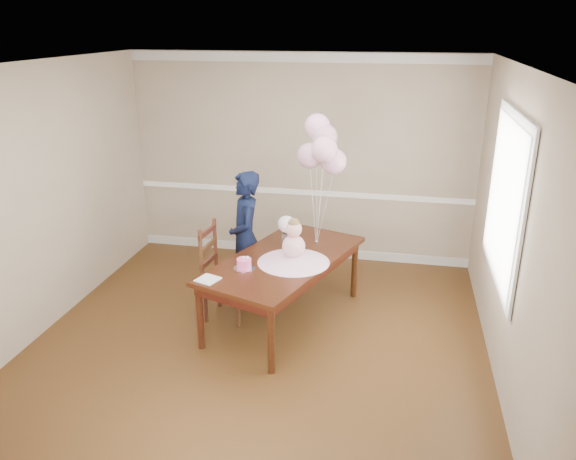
{
  "coord_description": "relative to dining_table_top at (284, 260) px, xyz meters",
  "views": [
    {
      "loc": [
        1.27,
        -4.6,
        3.05
      ],
      "look_at": [
        0.21,
        0.65,
        1.05
      ],
      "focal_mm": 35.0,
      "sensor_mm": 36.0,
      "label": 1
    }
  ],
  "objects": [
    {
      "name": "balloon_ribbon_e",
      "position": [
        0.35,
        0.49,
        0.42
      ],
      "size": [
        0.15,
        0.02,
        0.76
      ],
      "primitive_type": "cylinder",
      "rotation": [
        -0.09,
        0.17,
        -0.34
      ],
      "color": "silver",
      "rests_on": "balloon_weight"
    },
    {
      "name": "crown_molding",
      "position": [
        -0.16,
        1.83,
        1.92
      ],
      "size": [
        4.5,
        0.02,
        0.12
      ],
      "primitive_type": "cube",
      "color": "silver",
      "rests_on": "wall_back"
    },
    {
      "name": "chair_slat_low",
      "position": [
        -0.82,
        -0.03,
        -0.07
      ],
      "size": [
        0.06,
        0.41,
        0.05
      ],
      "primitive_type": "cube",
      "rotation": [
        0.0,
        0.0,
        -0.08
      ],
      "color": "#3B1810",
      "rests_on": "dining_chair_seat"
    },
    {
      "name": "chair_slat_top",
      "position": [
        -0.82,
        -0.03,
        0.26
      ],
      "size": [
        0.06,
        0.41,
        0.05
      ],
      "primitive_type": "cube",
      "rotation": [
        0.0,
        0.0,
        -0.08
      ],
      "color": "#34140E",
      "rests_on": "dining_chair_seat"
    },
    {
      "name": "rose_vase_near",
      "position": [
        -0.04,
        0.33,
        0.1
      ],
      "size": [
        0.12,
        0.12,
        0.16
      ],
      "primitive_type": "cylinder",
      "rotation": [
        0.0,
        0.0,
        -0.34
      ],
      "color": "silver",
      "rests_on": "dining_table_top"
    },
    {
      "name": "table_leg_bl",
      "position": [
        -0.09,
        0.98,
        -0.37
      ],
      "size": [
        0.09,
        0.09,
        0.68
      ],
      "primitive_type": "cylinder",
      "rotation": [
        0.0,
        0.0,
        -0.34
      ],
      "color": "black",
      "rests_on": "floor"
    },
    {
      "name": "table_apron",
      "position": [
        -0.0,
        0.0,
        -0.07
      ],
      "size": [
        1.45,
        2.04,
        0.1
      ],
      "primitive_type": "cube",
      "rotation": [
        0.0,
        0.0,
        -0.34
      ],
      "color": "black",
      "rests_on": "table_leg_fl"
    },
    {
      "name": "balloon_d",
      "position": [
        0.24,
        0.61,
        1.29
      ],
      "size": [
        0.27,
        0.27,
        0.27
      ],
      "primitive_type": "sphere",
      "color": "#FFB4DA",
      "rests_on": "balloon_ribbon_d"
    },
    {
      "name": "chair_rail_trim",
      "position": [
        -0.16,
        1.83,
        0.19
      ],
      "size": [
        4.5,
        0.02,
        0.07
      ],
      "primitive_type": "cube",
      "color": "white",
      "rests_on": "wall_back"
    },
    {
      "name": "wall_back",
      "position": [
        -0.16,
        1.84,
        0.64
      ],
      "size": [
        4.5,
        0.02,
        2.7
      ],
      "primitive_type": "cube",
      "color": "tan",
      "rests_on": "floor"
    },
    {
      "name": "window_blinds",
      "position": [
        2.05,
        -0.16,
        0.84
      ],
      "size": [
        0.01,
        1.5,
        1.4
      ],
      "primitive_type": "cube",
      "color": "white",
      "rests_on": "wall_right"
    },
    {
      "name": "napkin",
      "position": [
        -0.6,
        -0.67,
        0.03
      ],
      "size": [
        0.25,
        0.25,
        0.01
      ],
      "primitive_type": "cube",
      "rotation": [
        0.0,
        0.0,
        -0.34
      ],
      "color": "white",
      "rests_on": "dining_table_top"
    },
    {
      "name": "balloon_ribbon_c",
      "position": [
        0.3,
        0.52,
        0.54
      ],
      "size": [
        0.05,
        0.08,
        1.01
      ],
      "primitive_type": "cylinder",
      "rotation": [
        -0.09,
        0.02,
        -0.34
      ],
      "color": "white",
      "rests_on": "balloon_weight"
    },
    {
      "name": "dining_table_top",
      "position": [
        0.0,
        0.0,
        0.0
      ],
      "size": [
        1.57,
        2.17,
        0.05
      ],
      "primitive_type": "cube",
      "rotation": [
        0.0,
        0.0,
        -0.34
      ],
      "color": "black",
      "rests_on": "table_leg_fl"
    },
    {
      "name": "wall_front",
      "position": [
        -0.16,
        -3.16,
        0.64
      ],
      "size": [
        4.5,
        0.02,
        2.7
      ],
      "primitive_type": "cube",
      "color": "tan",
      "rests_on": "floor"
    },
    {
      "name": "balloon_weight",
      "position": [
        0.27,
        0.47,
        0.03
      ],
      "size": [
        0.05,
        0.05,
        0.02
      ],
      "primitive_type": "cylinder",
      "rotation": [
        0.0,
        0.0,
        -0.34
      ],
      "color": "silver",
      "rests_on": "dining_table_top"
    },
    {
      "name": "chair_slat_mid",
      "position": [
        -0.82,
        -0.03,
        0.1
      ],
      "size": [
        0.06,
        0.41,
        0.05
      ],
      "primitive_type": "cube",
      "rotation": [
        0.0,
        0.0,
        -0.08
      ],
      "color": "#3B2210",
      "rests_on": "dining_chair_seat"
    },
    {
      "name": "balloon_ribbon_a",
      "position": [
        0.23,
        0.49,
        0.44
      ],
      "size": [
        0.09,
        0.03,
        0.82
      ],
      "primitive_type": "cylinder",
      "rotation": [
        0.0,
        -0.1,
        -0.34
      ],
      "color": "white",
      "rests_on": "balloon_weight"
    },
    {
      "name": "chair_leg_fr",
      "position": [
        -0.44,
        -0.24,
        -0.49
      ],
      "size": [
        0.04,
        0.04,
        0.44
      ],
      "primitive_type": "cylinder",
      "rotation": [
        0.0,
        0.0,
        -0.08
      ],
      "color": "#361D0E",
      "rests_on": "floor"
    },
    {
      "name": "chair_back_post_r",
      "position": [
        -0.8,
        0.16,
        0.06
      ],
      "size": [
        0.04,
        0.04,
        0.58
      ],
      "primitive_type": "cylinder",
      "rotation": [
        0.0,
        0.0,
        -0.08
      ],
      "color": "#3C1910",
      "rests_on": "dining_chair_seat"
    },
    {
      "name": "dining_chair_seat",
      "position": [
        -0.61,
        -0.04,
        -0.24
      ],
      "size": [
        0.49,
        0.49,
        0.05
      ],
      "primitive_type": "cube",
      "rotation": [
        0.0,
        0.0,
        -0.08
      ],
      "color": "#341C0E",
      "rests_on": "chair_leg_fl"
    },
    {
      "name": "roses_near",
      "position": [
        -0.04,
        0.33,
        0.28
      ],
      "size": [
        0.19,
        0.19,
        0.19
      ],
      "primitive_type": "sphere",
      "color": "white",
      "rests_on": "rose_vase_near"
    },
    {
      "name": "cake_platter",
      "position": [
        -0.33,
        -0.35,
        0.03
      ],
      "size": [
        0.27,
        0.27,
        0.01
      ],
      "primitive_type": "cylinder",
      "rotation": [
        0.0,
        0.0,
        -0.34
      ],
      "color": "silver",
      "rests_on": "dining_table_top"
    },
    {
      "name": "chair_leg_bl",
      "position": [
        -0.78,
        0.16,
        -0.49
      ],
      "size": [
        0.04,
        0.04,
        0.44
      ],
      "primitive_type": "cylinder",
      "rotation": [
        0.0,
        0.0,
        -0.08
      ],
      "color": "#34130E",
      "rests_on": "floor"
    },
    {
      "name": "baby_torso",
      "position": [
        0.12,
        -0.1,
        0.2
      ],
      "size": [
        0.23,
        0.23,
        0.23
      ],
      "primitive_type": "sphere",
      "color": "#FFA1D8",
      "rests_on": "baby_skirt"
    },
    {
      "name": "baby_head",
      "position": [
        0.12,
        -0.1,
        0.39
      ],
      "size": [
        0.17,
        0.17,
        0.17
      ],
      "primitive_type": "sphere",
      "color": "beige",
      "rests_on": "baby_torso"
    },
    {
      "name": "chair_back_post_l",
      "position": [
        -0.83,
        -0.21,
        0.06
      ],
      "size": [
        0.04,
        0.04,
        0.58
      ],
      "primitive_type": "cylinder",
      "rotation": [
        0.0,
        0.0,
        -0.08
      ],
      "color": "#3C1F10",
      "rests_on": "dining_chair_seat"
    },
    {
      "name": "balloon_e",
      "position": [
        0.44,
        0.5,
        0.95
      ],
      "size": [
        0.27,
        0.27,
        0.27
      ],
      "primitive_type": "sphere",
      "color": "#E7A3C2",
      "rests_on": "balloon_ribbon_e"
    },
    {
      "name": "table_leg_br",
      "position": [
        0.69,
        0.71,
        -0.37
      ],
      "size": [
        0.09,
        0.09,
        0.68
      ],
      "primitive_type": "cylinder",
      "rotation": [
        0.0,
        0.0,
        -0.34
      ],
      "color": "black",
      "rests_on": "floor"
    },
    {
      "name": "floor",
      "position": [
        -0.16,
        -0.66,
        -0.71
      ],
      "size": [
        4.5,
        5.0,
        0.0
      ],
      "primitive_type": "cube",
      "color": "#38210E",
      "rests_on": "ground"
    },
    {
      "name": "balloon_b",
      "position": [
        0.35,
        0.4,
        1.1
      ],
      "size": [
        0.27,
        0.27,
        0.27
      ],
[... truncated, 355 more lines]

